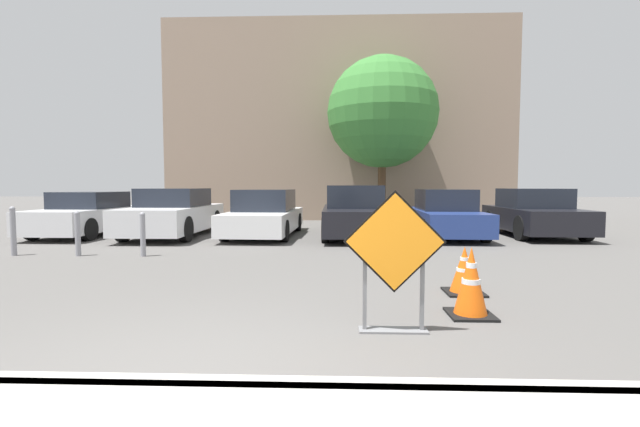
{
  "coord_description": "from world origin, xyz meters",
  "views": [
    {
      "loc": [
        1.16,
        -2.91,
        1.51
      ],
      "look_at": [
        0.68,
        10.71,
        0.64
      ],
      "focal_mm": 24.0,
      "sensor_mm": 36.0,
      "label": 1
    }
  ],
  "objects_px": {
    "road_closed_sign": "(394,255)",
    "bollard_third": "(13,230)",
    "traffic_cone_nearest": "(471,282)",
    "bollard_nearest": "(143,233)",
    "parked_car_nearest": "(89,215)",
    "parked_car_third": "(265,215)",
    "parked_car_second": "(174,214)",
    "parked_car_sixth": "(534,214)",
    "bollard_second": "(78,232)",
    "traffic_cone_second": "(464,271)",
    "parked_car_fourth": "(354,213)",
    "parked_car_fifth": "(445,215)"
  },
  "relations": [
    {
      "from": "traffic_cone_nearest",
      "to": "bollard_nearest",
      "type": "relative_size",
      "value": 0.85
    },
    {
      "from": "traffic_cone_second",
      "to": "parked_car_fourth",
      "type": "distance_m",
      "value": 6.97
    },
    {
      "from": "parked_car_second",
      "to": "bollard_second",
      "type": "height_order",
      "value": "parked_car_second"
    },
    {
      "from": "traffic_cone_nearest",
      "to": "parked_car_fourth",
      "type": "distance_m",
      "value": 7.97
    },
    {
      "from": "bollard_second",
      "to": "bollard_third",
      "type": "bearing_deg",
      "value": 180.0
    },
    {
      "from": "parked_car_nearest",
      "to": "parked_car_fifth",
      "type": "relative_size",
      "value": 0.98
    },
    {
      "from": "parked_car_fifth",
      "to": "parked_car_nearest",
      "type": "bearing_deg",
      "value": 2.02
    },
    {
      "from": "parked_car_third",
      "to": "traffic_cone_second",
      "type": "bearing_deg",
      "value": 121.95
    },
    {
      "from": "parked_car_third",
      "to": "parked_car_fourth",
      "type": "xyz_separation_m",
      "value": [
        2.73,
        -0.12,
        0.06
      ]
    },
    {
      "from": "traffic_cone_nearest",
      "to": "parked_car_nearest",
      "type": "distance_m",
      "value": 12.18
    },
    {
      "from": "road_closed_sign",
      "to": "bollard_third",
      "type": "relative_size",
      "value": 1.37
    },
    {
      "from": "parked_car_nearest",
      "to": "bollard_nearest",
      "type": "relative_size",
      "value": 4.49
    },
    {
      "from": "traffic_cone_second",
      "to": "bollard_third",
      "type": "xyz_separation_m",
      "value": [
        -8.83,
        2.98,
        0.24
      ]
    },
    {
      "from": "parked_car_second",
      "to": "bollard_third",
      "type": "distance_m",
      "value": 4.3
    },
    {
      "from": "bollard_second",
      "to": "parked_car_sixth",
      "type": "bearing_deg",
      "value": 19.81
    },
    {
      "from": "parked_car_second",
      "to": "parked_car_sixth",
      "type": "xyz_separation_m",
      "value": [
        10.94,
        0.45,
        -0.01
      ]
    },
    {
      "from": "parked_car_nearest",
      "to": "parked_car_third",
      "type": "distance_m",
      "value": 5.47
    },
    {
      "from": "traffic_cone_second",
      "to": "bollard_third",
      "type": "bearing_deg",
      "value": 161.35
    },
    {
      "from": "parked_car_fifth",
      "to": "parked_car_sixth",
      "type": "distance_m",
      "value": 2.74
    },
    {
      "from": "parked_car_sixth",
      "to": "bollard_third",
      "type": "xyz_separation_m",
      "value": [
        -13.05,
        -4.19,
        -0.1
      ]
    },
    {
      "from": "parked_car_fourth",
      "to": "parked_car_second",
      "type": "bearing_deg",
      "value": 1.11
    },
    {
      "from": "parked_car_fifth",
      "to": "bollard_nearest",
      "type": "distance_m",
      "value": 8.44
    },
    {
      "from": "parked_car_third",
      "to": "parked_car_second",
      "type": "bearing_deg",
      "value": 7.34
    },
    {
      "from": "parked_car_third",
      "to": "parked_car_sixth",
      "type": "distance_m",
      "value": 8.21
    },
    {
      "from": "traffic_cone_nearest",
      "to": "bollard_second",
      "type": "bearing_deg",
      "value": 150.57
    },
    {
      "from": "parked_car_second",
      "to": "parked_car_fourth",
      "type": "relative_size",
      "value": 0.98
    },
    {
      "from": "road_closed_sign",
      "to": "traffic_cone_second",
      "type": "relative_size",
      "value": 2.21
    },
    {
      "from": "parked_car_third",
      "to": "bollard_second",
      "type": "distance_m",
      "value": 5.25
    },
    {
      "from": "traffic_cone_nearest",
      "to": "parked_car_fourth",
      "type": "relative_size",
      "value": 0.18
    },
    {
      "from": "road_closed_sign",
      "to": "bollard_nearest",
      "type": "distance_m",
      "value": 6.65
    },
    {
      "from": "road_closed_sign",
      "to": "bollard_second",
      "type": "height_order",
      "value": "road_closed_sign"
    },
    {
      "from": "traffic_cone_nearest",
      "to": "bollard_second",
      "type": "relative_size",
      "value": 0.83
    },
    {
      "from": "bollard_nearest",
      "to": "bollard_third",
      "type": "distance_m",
      "value": 2.87
    },
    {
      "from": "traffic_cone_second",
      "to": "bollard_second",
      "type": "bearing_deg",
      "value": 158.06
    },
    {
      "from": "parked_car_sixth",
      "to": "parked_car_fourth",
      "type": "bearing_deg",
      "value": 5.08
    },
    {
      "from": "parked_car_third",
      "to": "bollard_nearest",
      "type": "distance_m",
      "value": 4.46
    },
    {
      "from": "parked_car_nearest",
      "to": "parked_car_fourth",
      "type": "relative_size",
      "value": 0.94
    },
    {
      "from": "traffic_cone_nearest",
      "to": "traffic_cone_second",
      "type": "distance_m",
      "value": 1.09
    },
    {
      "from": "traffic_cone_nearest",
      "to": "parked_car_sixth",
      "type": "distance_m",
      "value": 9.36
    },
    {
      "from": "bollard_nearest",
      "to": "bollard_second",
      "type": "height_order",
      "value": "bollard_second"
    },
    {
      "from": "road_closed_sign",
      "to": "parked_car_nearest",
      "type": "distance_m",
      "value": 11.89
    },
    {
      "from": "bollard_third",
      "to": "road_closed_sign",
      "type": "bearing_deg",
      "value": -31.41
    },
    {
      "from": "traffic_cone_second",
      "to": "parked_car_fourth",
      "type": "bearing_deg",
      "value": 100.32
    },
    {
      "from": "parked_car_third",
      "to": "bollard_nearest",
      "type": "xyz_separation_m",
      "value": [
        -1.99,
        -3.99,
        -0.13
      ]
    },
    {
      "from": "parked_car_third",
      "to": "road_closed_sign",
      "type": "bearing_deg",
      "value": 109.95
    },
    {
      "from": "parked_car_fifth",
      "to": "bollard_third",
      "type": "xyz_separation_m",
      "value": [
        -10.32,
        -3.96,
        -0.08
      ]
    },
    {
      "from": "traffic_cone_second",
      "to": "parked_car_sixth",
      "type": "relative_size",
      "value": 0.16
    },
    {
      "from": "parked_car_nearest",
      "to": "parked_car_third",
      "type": "height_order",
      "value": "parked_car_third"
    },
    {
      "from": "traffic_cone_nearest",
      "to": "parked_car_fourth",
      "type": "height_order",
      "value": "parked_car_fourth"
    },
    {
      "from": "parked_car_second",
      "to": "parked_car_sixth",
      "type": "bearing_deg",
      "value": -177.66
    }
  ]
}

